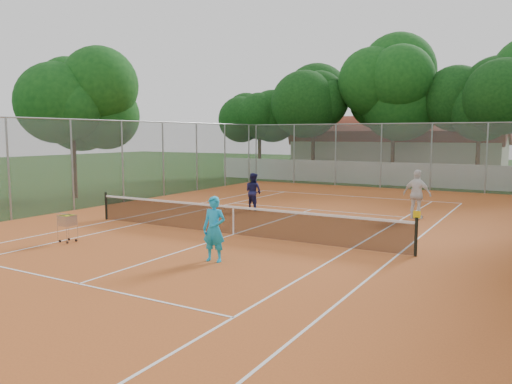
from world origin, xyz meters
The scene contains 12 objects.
ground centered at (0.00, 0.00, 0.00)m, with size 120.00×120.00×0.00m, color #13340E.
court_pad centered at (0.00, 0.00, 0.01)m, with size 18.00×34.00×0.02m, color #B55723.
court_lines centered at (0.00, 0.00, 0.02)m, with size 10.98×23.78×0.01m, color white.
tennis_net centered at (0.00, 0.00, 0.51)m, with size 11.88×0.10×0.98m, color black.
perimeter_fence centered at (0.00, 0.00, 2.00)m, with size 18.00×34.00×4.00m, color slate.
boundary_wall centered at (0.00, 19.00, 0.75)m, with size 26.00×0.30×1.50m, color white.
clubhouse centered at (-2.00, 29.00, 2.20)m, with size 16.40×9.00×4.40m, color beige.
tropical_trees centered at (0.00, 22.00, 5.00)m, with size 29.00×19.00×10.00m, color black.
player_near centered at (1.48, -3.22, 0.88)m, with size 0.63×0.41×1.73m, color #1AA7E1.
player_far_left centered at (-2.19, 5.03, 0.84)m, with size 0.80×0.62×1.64m, color #181A4A.
player_far_right centered at (4.58, 6.27, 1.00)m, with size 1.14×0.48×1.95m, color white.
ball_hopper centered at (-3.78, -3.59, 0.48)m, with size 0.45×0.45×0.93m, color silver.
Camera 1 is at (8.87, -13.77, 3.35)m, focal length 35.00 mm.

